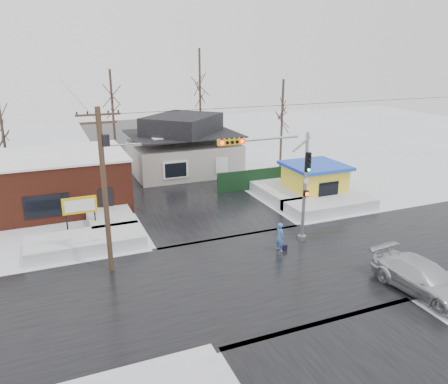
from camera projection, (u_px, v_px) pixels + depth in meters
name	position (u px, v px, depth m)	size (l,w,h in m)	color
ground	(269.00, 272.00, 24.09)	(120.00, 120.00, 0.00)	white
road_ns	(269.00, 271.00, 24.09)	(10.00, 120.00, 0.02)	black
road_ew	(269.00, 271.00, 24.09)	(120.00, 10.00, 0.02)	black
snowbank_nw	(86.00, 242.00, 26.86)	(7.00, 3.00, 0.80)	white
snowbank_ne	(330.00, 205.00, 33.40)	(7.00, 3.00, 0.80)	white
snowbank_nside_w	(107.00, 212.00, 31.98)	(3.00, 8.00, 0.80)	white
snowbank_nside_e	(275.00, 190.00, 37.07)	(3.00, 8.00, 0.80)	white
traffic_signal	(284.00, 175.00, 26.20)	(6.05, 0.68, 7.00)	gray
utility_pole	(105.00, 182.00, 22.72)	(3.15, 0.44, 9.00)	#382619
brick_building	(45.00, 181.00, 33.53)	(12.20, 8.20, 4.12)	maroon
marquee_sign	(80.00, 206.00, 28.58)	(2.20, 0.21, 2.55)	black
house	(183.00, 146.00, 43.37)	(10.40, 8.40, 5.76)	#AEA79D
kiosk	(314.00, 181.00, 35.89)	(4.60, 4.60, 2.88)	yellow
fence	(259.00, 179.00, 38.50)	(8.00, 0.12, 1.80)	black
tree_far_left	(111.00, 90.00, 43.08)	(3.00, 3.00, 10.00)	#332821
tree_far_mid	(200.00, 71.00, 47.99)	(3.00, 3.00, 12.00)	#332821
tree_far_right	(283.00, 98.00, 43.87)	(3.00, 3.00, 9.00)	#332821
tree_far_west	(0.00, 114.00, 38.17)	(3.00, 3.00, 8.00)	#332821
pedestrian	(280.00, 237.00, 26.33)	(0.66, 0.43, 1.81)	#4472BE
car	(423.00, 278.00, 21.77)	(2.25, 5.53, 1.60)	silver
shopping_bag	(285.00, 248.00, 26.58)	(0.28, 0.12, 0.35)	black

